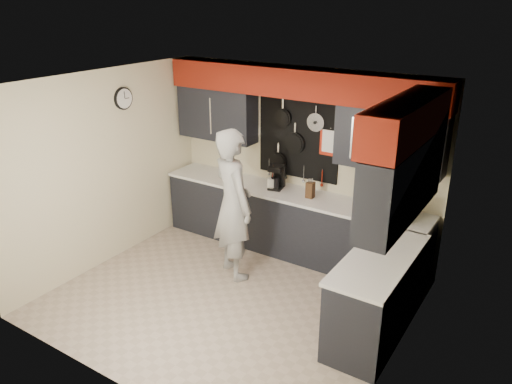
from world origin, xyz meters
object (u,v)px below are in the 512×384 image
Objects in this scene: knife_block at (310,190)px; microwave at (384,205)px; utensil_crock at (272,184)px; coffee_maker at (277,176)px; person at (233,205)px.

microwave is at bearing -1.59° from knife_block.
coffee_maker is (0.04, 0.07, 0.09)m from utensil_crock.
knife_block is 0.60m from utensil_crock.
knife_block is 0.56m from coffee_maker.
person is at bearing -92.31° from utensil_crock.
utensil_crock is at bearing 165.59° from microwave.
coffee_maker is (-1.59, 0.12, 0.02)m from microwave.
microwave is at bearing -1.71° from utensil_crock.
knife_block is at bearing -96.85° from person.
knife_block is 0.65× the size of coffee_maker.
person is at bearing -124.19° from knife_block.
knife_block is at bearing -19.51° from coffee_maker.
microwave is 1.87m from person.
utensil_crock is at bearing -178.10° from knife_block.
knife_block is (-1.04, 0.05, -0.04)m from microwave.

